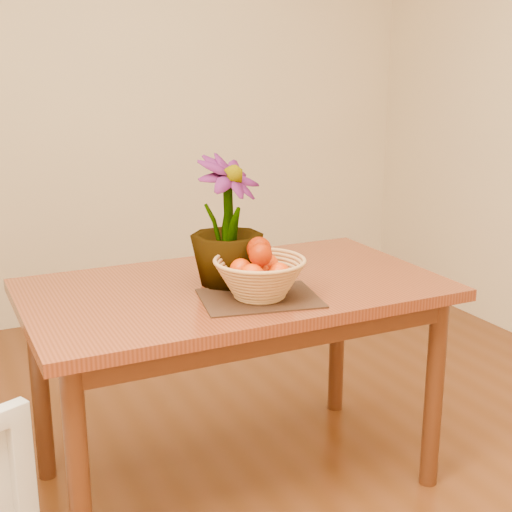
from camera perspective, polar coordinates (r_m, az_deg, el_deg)
name	(u,v)px	position (r m, az deg, el deg)	size (l,w,h in m)	color
wall_back	(91,85)	(4.16, -13.03, 13.18)	(4.00, 0.02, 2.70)	beige
table	(235,309)	(2.44, -1.71, -4.23)	(1.40, 0.80, 0.75)	maroon
placemat	(260,298)	(2.27, 0.29, -3.40)	(0.37, 0.28, 0.01)	#331A12
wicker_basket	(260,280)	(2.25, 0.30, -1.90)	(0.29, 0.29, 0.12)	tan
orange_pile	(260,262)	(2.23, 0.30, -0.47)	(0.17, 0.17, 0.14)	#E33E03
potted_plant	(227,222)	(2.35, -2.35, 2.75)	(0.24, 0.24, 0.44)	#204A15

